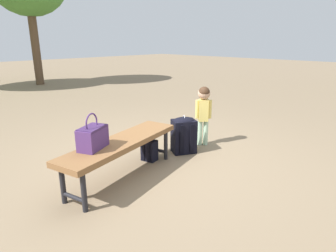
{
  "coord_description": "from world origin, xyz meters",
  "views": [
    {
      "loc": [
        -2.35,
        -2.43,
        1.51
      ],
      "look_at": [
        0.17,
        0.0,
        0.45
      ],
      "focal_mm": 30.9,
      "sensor_mm": 36.0,
      "label": 1
    }
  ],
  "objects_px": {
    "handbag": "(93,137)",
    "backpack_large": "(184,134)",
    "backpack_small": "(149,149)",
    "child_standing": "(204,107)",
    "park_bench": "(121,145)"
  },
  "relations": [
    {
      "from": "handbag",
      "to": "backpack_small",
      "type": "xyz_separation_m",
      "value": [
        0.89,
        0.15,
        -0.42
      ]
    },
    {
      "from": "child_standing",
      "to": "backpack_large",
      "type": "relative_size",
      "value": 1.65
    },
    {
      "from": "handbag",
      "to": "child_standing",
      "type": "bearing_deg",
      "value": 0.26
    },
    {
      "from": "park_bench",
      "to": "child_standing",
      "type": "distance_m",
      "value": 1.49
    },
    {
      "from": "handbag",
      "to": "child_standing",
      "type": "relative_size",
      "value": 0.42
    },
    {
      "from": "backpack_small",
      "to": "handbag",
      "type": "bearing_deg",
      "value": -170.56
    },
    {
      "from": "park_bench",
      "to": "handbag",
      "type": "distance_m",
      "value": 0.39
    },
    {
      "from": "handbag",
      "to": "backpack_large",
      "type": "xyz_separation_m",
      "value": [
        1.41,
        0.02,
        -0.31
      ]
    },
    {
      "from": "child_standing",
      "to": "backpack_small",
      "type": "relative_size",
      "value": 2.77
    },
    {
      "from": "handbag",
      "to": "backpack_large",
      "type": "bearing_deg",
      "value": 0.82
    },
    {
      "from": "park_bench",
      "to": "handbag",
      "type": "xyz_separation_m",
      "value": [
        -0.35,
        -0.0,
        0.18
      ]
    },
    {
      "from": "backpack_large",
      "to": "backpack_small",
      "type": "distance_m",
      "value": 0.55
    },
    {
      "from": "backpack_large",
      "to": "child_standing",
      "type": "bearing_deg",
      "value": -1.63
    },
    {
      "from": "child_standing",
      "to": "backpack_large",
      "type": "height_order",
      "value": "child_standing"
    },
    {
      "from": "child_standing",
      "to": "backpack_small",
      "type": "height_order",
      "value": "child_standing"
    }
  ]
}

